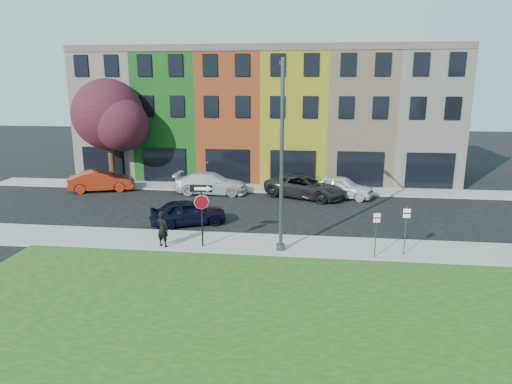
# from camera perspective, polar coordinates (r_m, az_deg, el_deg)

# --- Properties ---
(ground) EXTENTS (120.00, 120.00, 0.00)m
(ground) POSITION_cam_1_polar(r_m,az_deg,el_deg) (19.57, 2.39, -9.90)
(ground) COLOR black
(ground) RESTS_ON ground
(sidewalk_near) EXTENTS (40.00, 3.00, 0.12)m
(sidewalk_near) POSITION_cam_1_polar(r_m,az_deg,el_deg) (22.29, 8.20, -6.86)
(sidewalk_near) COLOR gray
(sidewalk_near) RESTS_ON ground
(sidewalk_far) EXTENTS (40.00, 2.40, 0.12)m
(sidewalk_far) POSITION_cam_1_polar(r_m,az_deg,el_deg) (34.07, -0.58, 0.48)
(sidewalk_far) COLOR gray
(sidewalk_far) RESTS_ON ground
(rowhouse_block) EXTENTS (30.00, 10.12, 10.00)m
(rowhouse_block) POSITION_cam_1_polar(r_m,az_deg,el_deg) (39.37, 1.33, 9.51)
(rowhouse_block) COLOR #BBAD9B
(rowhouse_block) RESTS_ON ground
(stop_sign) EXTENTS (1.05, 0.11, 3.03)m
(stop_sign) POSITION_cam_1_polar(r_m,az_deg,el_deg) (21.48, -6.83, -1.40)
(stop_sign) COLOR black
(stop_sign) RESTS_ON sidewalk_near
(man) EXTENTS (0.91, 0.83, 1.74)m
(man) POSITION_cam_1_polar(r_m,az_deg,el_deg) (22.20, -11.60, -4.54)
(man) COLOR black
(man) RESTS_ON sidewalk_near
(sedan_near) EXTENTS (4.82, 5.46, 1.43)m
(sedan_near) POSITION_cam_1_polar(r_m,az_deg,el_deg) (25.75, -8.49, -2.51)
(sedan_near) COLOR black
(sedan_near) RESTS_ON ground
(parked_car_red) EXTENTS (4.40, 5.58, 1.52)m
(parked_car_red) POSITION_cam_1_polar(r_m,az_deg,el_deg) (35.17, -18.74, 1.33)
(parked_car_red) COLOR maroon
(parked_car_red) RESTS_ON ground
(parked_car_silver) EXTENTS (2.31, 5.28, 1.51)m
(parked_car_silver) POSITION_cam_1_polar(r_m,az_deg,el_deg) (32.71, -5.61, 1.10)
(parked_car_silver) COLOR silver
(parked_car_silver) RESTS_ON ground
(parked_car_dark) EXTENTS (6.71, 7.55, 1.57)m
(parked_car_dark) POSITION_cam_1_polar(r_m,az_deg,el_deg) (31.64, 6.27, 0.72)
(parked_car_dark) COLOR black
(parked_car_dark) RESTS_ON ground
(parked_car_white) EXTENTS (3.97, 5.34, 1.52)m
(parked_car_white) POSITION_cam_1_polar(r_m,az_deg,el_deg) (31.98, 10.54, 0.66)
(parked_car_white) COLOR silver
(parked_car_white) RESTS_ON ground
(street_lamp) EXTENTS (0.53, 2.58, 8.70)m
(street_lamp) POSITION_cam_1_polar(r_m,az_deg,el_deg) (20.65, 3.23, 4.41)
(street_lamp) COLOR #45484A
(street_lamp) RESTS_ON sidewalk_near
(parking_sign_a) EXTENTS (0.31, 0.12, 2.15)m
(parking_sign_a) POSITION_cam_1_polar(r_m,az_deg,el_deg) (20.98, 14.80, -4.44)
(parking_sign_a) COLOR #45484A
(parking_sign_a) RESTS_ON sidewalk_near
(parking_sign_b) EXTENTS (0.32, 0.09, 2.29)m
(parking_sign_b) POSITION_cam_1_polar(r_m,az_deg,el_deg) (21.64, 18.22, -3.92)
(parking_sign_b) COLOR #45484A
(parking_sign_b) RESTS_ON sidewalk_near
(tree_purple) EXTENTS (6.33, 5.54, 7.95)m
(tree_purple) POSITION_cam_1_polar(r_m,az_deg,el_deg) (36.35, -17.80, 9.02)
(tree_purple) COLOR black
(tree_purple) RESTS_ON sidewalk_far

